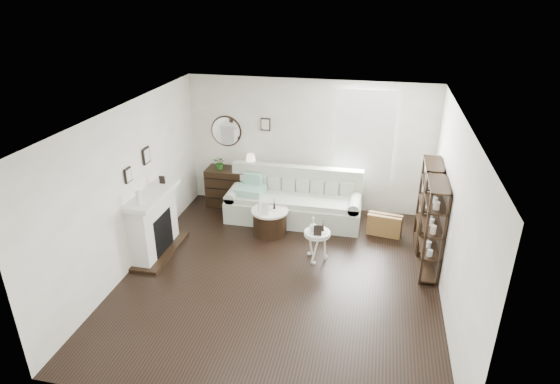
% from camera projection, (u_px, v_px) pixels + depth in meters
% --- Properties ---
extents(room, '(5.50, 5.50, 5.50)m').
position_uv_depth(room, '(345.00, 137.00, 9.25)').
color(room, black).
rests_on(room, ground).
extents(fireplace, '(0.50, 1.40, 1.84)m').
position_uv_depth(fireplace, '(154.00, 225.00, 8.13)').
color(fireplace, silver).
rests_on(fireplace, ground).
extents(shelf_unit_far, '(0.30, 0.80, 1.60)m').
position_uv_depth(shelf_unit_far, '(428.00, 205.00, 8.24)').
color(shelf_unit_far, black).
rests_on(shelf_unit_far, ground).
extents(shelf_unit_near, '(0.30, 0.80, 1.60)m').
position_uv_depth(shelf_unit_near, '(432.00, 229.00, 7.44)').
color(shelf_unit_near, black).
rests_on(shelf_unit_near, ground).
extents(sofa, '(2.65, 0.92, 1.03)m').
position_uv_depth(sofa, '(294.00, 203.00, 9.39)').
color(sofa, '#A7B29E').
rests_on(sofa, ground).
extents(quilt, '(0.60, 0.51, 0.14)m').
position_uv_depth(quilt, '(250.00, 190.00, 9.33)').
color(quilt, '#24855A').
rests_on(quilt, sofa).
extents(suitcase, '(0.65, 0.30, 0.42)m').
position_uv_depth(suitcase, '(384.00, 225.00, 8.82)').
color(suitcase, brown).
rests_on(suitcase, ground).
extents(dresser, '(1.21, 0.52, 0.81)m').
position_uv_depth(dresser, '(236.00, 187.00, 9.96)').
color(dresser, black).
rests_on(dresser, ground).
extents(table_lamp, '(0.29, 0.29, 0.36)m').
position_uv_depth(table_lamp, '(251.00, 163.00, 9.66)').
color(table_lamp, beige).
rests_on(table_lamp, dresser).
extents(potted_plant, '(0.29, 0.27, 0.29)m').
position_uv_depth(potted_plant, '(220.00, 163.00, 9.75)').
color(potted_plant, '#225919').
rests_on(potted_plant, dresser).
extents(drum_table, '(0.70, 0.70, 0.48)m').
position_uv_depth(drum_table, '(270.00, 221.00, 8.88)').
color(drum_table, black).
rests_on(drum_table, ground).
extents(pedestal_table, '(0.45, 0.45, 0.54)m').
position_uv_depth(pedestal_table, '(317.00, 234.00, 7.92)').
color(pedestal_table, white).
rests_on(pedestal_table, ground).
extents(eiffel_drum, '(0.13, 0.13, 0.20)m').
position_uv_depth(eiffel_drum, '(274.00, 204.00, 8.77)').
color(eiffel_drum, black).
rests_on(eiffel_drum, drum_table).
extents(bottle_drum, '(0.07, 0.07, 0.28)m').
position_uv_depth(bottle_drum, '(260.00, 204.00, 8.69)').
color(bottle_drum, silver).
rests_on(bottle_drum, drum_table).
extents(card_frame_drum, '(0.17, 0.09, 0.21)m').
position_uv_depth(card_frame_drum, '(265.00, 209.00, 8.59)').
color(card_frame_drum, white).
rests_on(card_frame_drum, drum_table).
extents(eiffel_ped, '(0.13, 0.13, 0.20)m').
position_uv_depth(eiffel_ped, '(323.00, 226.00, 7.87)').
color(eiffel_ped, black).
rests_on(eiffel_ped, pedestal_table).
extents(flask_ped, '(0.14, 0.14, 0.25)m').
position_uv_depth(flask_ped, '(313.00, 224.00, 7.88)').
color(flask_ped, silver).
rests_on(flask_ped, pedestal_table).
extents(card_frame_ped, '(0.14, 0.06, 0.18)m').
position_uv_depth(card_frame_ped, '(318.00, 230.00, 7.76)').
color(card_frame_ped, black).
rests_on(card_frame_ped, pedestal_table).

